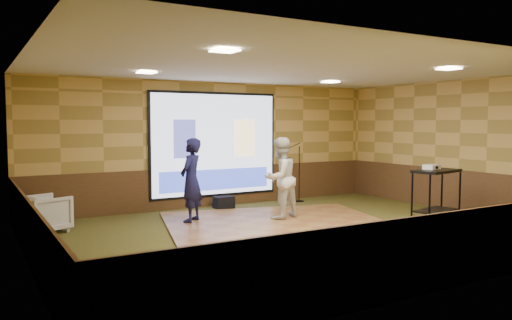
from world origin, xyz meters
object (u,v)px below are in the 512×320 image
av_table (436,185)px  mic_stand (297,183)px  projector (432,167)px  projector_screen (215,146)px  dance_floor (275,222)px  player_right (280,178)px  banquet_chair (45,214)px  player_left (191,180)px  duffel_bag (224,202)px

av_table → mic_stand: size_ratio=0.71×
projector → mic_stand: size_ratio=0.19×
projector_screen → dance_floor: bearing=-85.9°
player_right → banquet_chair: (-4.43, 1.13, -0.53)m
dance_floor → mic_stand: 2.80m
player_left → player_right: 1.85m
projector_screen → duffel_bag: projector_screen is taller
duffel_bag → mic_stand: bearing=-2.0°
duffel_bag → player_right: bearing=-77.7°
projector → dance_floor: bearing=141.2°
projector_screen → duffel_bag: 1.39m
player_left → projector_screen: bearing=-171.9°
player_right → duffel_bag: player_right is taller
player_right → av_table: bearing=126.8°
projector_screen → player_left: bearing=-128.8°
player_right → projector_screen: bearing=-93.8°
duffel_bag → banquet_chair: bearing=-170.0°
banquet_chair → duffel_bag: 4.10m
projector_screen → projector: bearing=-55.2°
player_left → duffel_bag: (1.35, 1.25, -0.73)m
duffel_bag → av_table: bearing=-53.0°
av_table → player_left: bearing=149.0°
projector_screen → banquet_chair: 4.30m
projector_screen → projector: size_ratio=11.60×
projector_screen → duffel_bag: (0.03, -0.38, -1.33)m
projector → mic_stand: 3.75m
dance_floor → duffel_bag: (-0.14, 2.04, 0.13)m
av_table → banquet_chair: av_table is taller
banquet_chair → player_left: bearing=-123.1°
av_table → duffel_bag: size_ratio=2.42×
projector_screen → dance_floor: 2.84m
projector_screen → av_table: (2.88, -4.16, -0.68)m
duffel_bag → dance_floor: bearing=-86.1°
projector → banquet_chair: size_ratio=0.37×
player_left → projector: player_left is taller
projector → player_right: bearing=135.3°
projector → banquet_chair: (-6.83, 2.99, -0.79)m
player_right → av_table: 3.13m
av_table → mic_stand: bearing=101.9°
projector_screen → banquet_chair: projector_screen is taller
projector_screen → projector: (2.83, -4.08, -0.33)m
dance_floor → projector: 3.33m
dance_floor → projector: bearing=-31.9°
projector_screen → player_left: 2.18m
dance_floor → projector_screen: bearing=94.1°
player_right → av_table: (2.45, -1.94, -0.09)m
dance_floor → player_right: (0.26, 0.20, 0.86)m
av_table → duffel_bag: av_table is taller
banquet_chair → dance_floor: bearing=-129.4°
av_table → banquet_chair: bearing=156.0°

